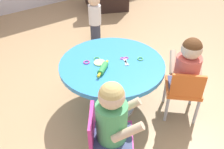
# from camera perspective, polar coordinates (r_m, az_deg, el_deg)

# --- Properties ---
(ground_plane) EXTENTS (10.00, 10.00, 0.00)m
(ground_plane) POSITION_cam_1_polar(r_m,az_deg,el_deg) (2.40, -0.00, -7.37)
(ground_plane) COLOR tan
(craft_table) EXTENTS (0.92, 0.92, 0.51)m
(craft_table) POSITION_cam_1_polar(r_m,az_deg,el_deg) (2.15, -0.00, 0.22)
(craft_table) COLOR silver
(craft_table) RESTS_ON ground
(child_chair_left) EXTENTS (0.42, 0.42, 0.54)m
(child_chair_left) POSITION_cam_1_polar(r_m,az_deg,el_deg) (1.75, -1.25, -14.72)
(child_chair_left) COLOR #B7B7BC
(child_chair_left) RESTS_ON ground
(seated_child_left) EXTENTS (0.44, 0.42, 0.51)m
(seated_child_left) POSITION_cam_1_polar(r_m,az_deg,el_deg) (1.58, 0.11, -9.58)
(seated_child_left) COLOR #3F4772
(seated_child_left) RESTS_ON ground
(child_chair_right) EXTENTS (0.42, 0.42, 0.54)m
(child_chair_right) POSITION_cam_1_polar(r_m,az_deg,el_deg) (2.20, 16.60, -3.42)
(child_chair_right) COLOR #B7B7BC
(child_chair_right) RESTS_ON ground
(seated_child_right) EXTENTS (0.43, 0.43, 0.51)m
(seated_child_right) POSITION_cam_1_polar(r_m,az_deg,el_deg) (2.10, 17.54, 2.01)
(seated_child_right) COLOR #3F4772
(seated_child_right) RESTS_ON ground
(toddler_standing) EXTENTS (0.17, 0.17, 0.67)m
(toddler_standing) POSITION_cam_1_polar(r_m,az_deg,el_deg) (3.35, -4.10, 13.51)
(toddler_standing) COLOR #33384C
(toddler_standing) RESTS_ON ground
(rolling_pin) EXTENTS (0.20, 0.15, 0.05)m
(rolling_pin) POSITION_cam_1_polar(r_m,az_deg,el_deg) (1.97, -2.16, 1.45)
(rolling_pin) COLOR green
(rolling_pin) RESTS_ON craft_table
(craft_scissors) EXTENTS (0.11, 0.14, 0.01)m
(craft_scissors) POSITION_cam_1_polar(r_m,az_deg,el_deg) (2.11, 3.09, 3.49)
(craft_scissors) COLOR silver
(craft_scissors) RESTS_ON craft_table
(playdough_blob_0) EXTENTS (0.10, 0.10, 0.01)m
(playdough_blob_0) POSITION_cam_1_polar(r_m,az_deg,el_deg) (2.07, -2.97, 2.84)
(playdough_blob_0) COLOR #B2E58C
(playdough_blob_0) RESTS_ON craft_table
(cookie_cutter_0) EXTENTS (0.06, 0.06, 0.01)m
(cookie_cutter_0) POSITION_cam_1_polar(r_m,az_deg,el_deg) (2.09, -6.07, 2.91)
(cookie_cutter_0) COLOR #D83FA5
(cookie_cutter_0) RESTS_ON craft_table
(cookie_cutter_1) EXTENTS (0.06, 0.06, 0.01)m
(cookie_cutter_1) POSITION_cam_1_polar(r_m,az_deg,el_deg) (2.13, -3.66, 3.74)
(cookie_cutter_1) COLOR #4CB259
(cookie_cutter_1) RESTS_ON craft_table
(cookie_cutter_2) EXTENTS (0.05, 0.05, 0.01)m
(cookie_cutter_2) POSITION_cam_1_polar(r_m,az_deg,el_deg) (2.14, 6.73, 3.71)
(cookie_cutter_2) COLOR #4CB259
(cookie_cutter_2) RESTS_ON craft_table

